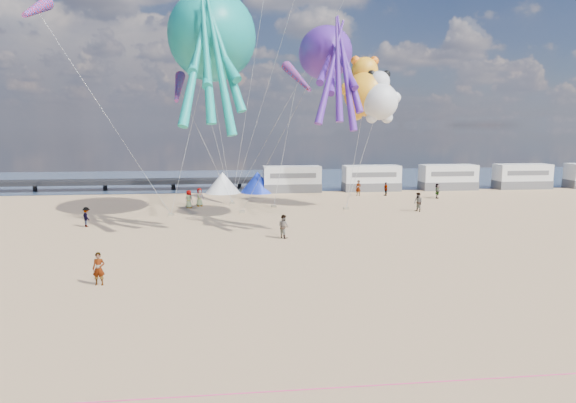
% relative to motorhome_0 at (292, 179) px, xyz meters
% --- Properties ---
extents(ground, '(120.00, 120.00, 0.00)m').
position_rel_motorhome_0_xyz_m(ground, '(-6.00, -40.00, -1.50)').
color(ground, tan).
rests_on(ground, ground).
extents(water, '(120.00, 120.00, 0.00)m').
position_rel_motorhome_0_xyz_m(water, '(-6.00, 15.00, -1.48)').
color(water, '#31435F').
rests_on(water, ground).
extents(motorhome_0, '(6.60, 2.50, 3.00)m').
position_rel_motorhome_0_xyz_m(motorhome_0, '(0.00, 0.00, 0.00)').
color(motorhome_0, silver).
rests_on(motorhome_0, ground).
extents(motorhome_1, '(6.60, 2.50, 3.00)m').
position_rel_motorhome_0_xyz_m(motorhome_1, '(9.50, 0.00, 0.00)').
color(motorhome_1, silver).
rests_on(motorhome_1, ground).
extents(motorhome_2, '(6.60, 2.50, 3.00)m').
position_rel_motorhome_0_xyz_m(motorhome_2, '(19.00, 0.00, 0.00)').
color(motorhome_2, silver).
rests_on(motorhome_2, ground).
extents(motorhome_3, '(6.60, 2.50, 3.00)m').
position_rel_motorhome_0_xyz_m(motorhome_3, '(28.50, 0.00, 0.00)').
color(motorhome_3, silver).
rests_on(motorhome_3, ground).
extents(tent_white, '(4.00, 4.00, 2.40)m').
position_rel_motorhome_0_xyz_m(tent_white, '(-8.00, 0.00, -0.30)').
color(tent_white, white).
rests_on(tent_white, ground).
extents(tent_blue, '(4.00, 4.00, 2.40)m').
position_rel_motorhome_0_xyz_m(tent_blue, '(-4.00, 0.00, -0.30)').
color(tent_blue, '#1933CC').
rests_on(tent_blue, ground).
extents(rope_line, '(34.00, 0.03, 0.03)m').
position_rel_motorhome_0_xyz_m(rope_line, '(-6.00, -45.00, -1.48)').
color(rope_line, '#F2338C').
rests_on(rope_line, ground).
extents(standing_person, '(0.62, 0.44, 1.63)m').
position_rel_motorhome_0_xyz_m(standing_person, '(-13.64, -33.92, -0.69)').
color(standing_person, tan).
rests_on(standing_person, ground).
extents(beachgoer_0, '(0.74, 0.68, 1.70)m').
position_rel_motorhome_0_xyz_m(beachgoer_0, '(-11.05, -10.63, -0.65)').
color(beachgoer_0, '#7F6659').
rests_on(beachgoer_0, ground).
extents(beachgoer_1, '(0.89, 0.95, 1.63)m').
position_rel_motorhome_0_xyz_m(beachgoer_1, '(-3.60, -24.48, -0.68)').
color(beachgoer_1, '#7F6659').
rests_on(beachgoer_1, ground).
extents(beachgoer_2, '(0.89, 0.94, 1.53)m').
position_rel_motorhome_0_xyz_m(beachgoer_2, '(-18.16, -18.83, -0.74)').
color(beachgoer_2, '#7F6659').
rests_on(beachgoer_2, ground).
extents(beachgoer_3, '(0.66, 1.02, 1.49)m').
position_rel_motorhome_0_xyz_m(beachgoer_3, '(9.92, -4.36, -0.75)').
color(beachgoer_3, '#7F6659').
rests_on(beachgoer_3, ground).
extents(beachgoer_4, '(0.77, 1.01, 1.59)m').
position_rel_motorhome_0_xyz_m(beachgoer_4, '(14.73, -7.06, -0.71)').
color(beachgoer_4, '#7F6659').
rests_on(beachgoer_4, ground).
extents(beachgoer_5, '(1.52, 1.46, 1.73)m').
position_rel_motorhome_0_xyz_m(beachgoer_5, '(6.86, -4.20, -0.64)').
color(beachgoer_5, '#7F6659').
rests_on(beachgoer_5, ground).
extents(beachgoer_6, '(0.75, 0.64, 1.75)m').
position_rel_motorhome_0_xyz_m(beachgoer_6, '(-10.12, -9.59, -0.62)').
color(beachgoer_6, '#7F6659').
rests_on(beachgoer_6, ground).
extents(beachgoer_7, '(0.84, 1.00, 1.74)m').
position_rel_motorhome_0_xyz_m(beachgoer_7, '(9.56, -15.12, -0.63)').
color(beachgoer_7, '#7F6659').
rests_on(beachgoer_7, ground).
extents(sandbag_a, '(0.50, 0.35, 0.22)m').
position_rel_motorhome_0_xyz_m(sandbag_a, '(-12.27, -14.80, -1.39)').
color(sandbag_a, gray).
rests_on(sandbag_a, ground).
extents(sandbag_b, '(0.50, 0.35, 0.22)m').
position_rel_motorhome_0_xyz_m(sandbag_b, '(-6.16, -13.97, -1.39)').
color(sandbag_b, gray).
rests_on(sandbag_b, ground).
extents(sandbag_c, '(0.50, 0.35, 0.22)m').
position_rel_motorhome_0_xyz_m(sandbag_c, '(3.43, -13.12, -1.39)').
color(sandbag_c, gray).
rests_on(sandbag_c, ground).
extents(sandbag_d, '(0.50, 0.35, 0.22)m').
position_rel_motorhome_0_xyz_m(sandbag_d, '(-3.08, -11.00, -1.39)').
color(sandbag_d, gray).
rests_on(sandbag_d, ground).
extents(sandbag_e, '(0.50, 0.35, 0.22)m').
position_rel_motorhome_0_xyz_m(sandbag_e, '(-7.01, -8.66, -1.39)').
color(sandbag_e, gray).
rests_on(sandbag_e, ground).
extents(kite_octopus_teal, '(8.37, 13.02, 13.77)m').
position_rel_motorhome_0_xyz_m(kite_octopus_teal, '(-8.46, -15.37, 13.32)').
color(kite_octopus_teal, teal).
extents(kite_octopus_purple, '(3.97, 9.11, 10.38)m').
position_rel_motorhome_0_xyz_m(kite_octopus_purple, '(0.25, -18.79, 11.72)').
color(kite_octopus_purple, '#4F2192').
extents(kite_panda, '(4.62, 4.44, 5.57)m').
position_rel_motorhome_0_xyz_m(kite_panda, '(6.20, -13.71, 8.29)').
color(kite_panda, silver).
extents(kite_teddy_orange, '(5.32, 5.06, 6.89)m').
position_rel_motorhome_0_xyz_m(kite_teddy_orange, '(5.24, -12.45, 9.01)').
color(kite_teddy_orange, '#FFA51E').
extents(windsock_left, '(1.31, 6.20, 6.16)m').
position_rel_motorhome_0_xyz_m(windsock_left, '(-22.12, -14.84, 15.25)').
color(windsock_left, red).
extents(windsock_mid, '(2.55, 6.31, 6.26)m').
position_rel_motorhome_0_xyz_m(windsock_mid, '(-0.77, -10.42, 10.62)').
color(windsock_mid, red).
extents(windsock_right, '(0.92, 5.15, 5.15)m').
position_rel_motorhome_0_xyz_m(windsock_right, '(-11.41, -13.59, 9.37)').
color(windsock_right, red).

